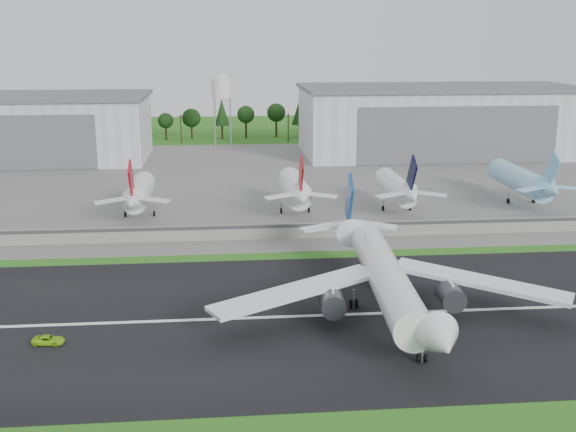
{
  "coord_description": "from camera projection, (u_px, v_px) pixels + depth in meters",
  "views": [
    {
      "loc": [
        -6.05,
        -96.77,
        43.77
      ],
      "look_at": [
        6.84,
        40.0,
        9.0
      ],
      "focal_mm": 45.0,
      "sensor_mm": 36.0,
      "label": 1
    }
  ],
  "objects": [
    {
      "name": "parked_jet_red_a",
      "position": [
        138.0,
        194.0,
        174.68
      ],
      "size": [
        7.36,
        31.29,
        16.67
      ],
      "color": "silver",
      "rests_on": "ground"
    },
    {
      "name": "runway_centerline",
      "position": [
        263.0,
        317.0,
        114.31
      ],
      "size": [
        220.0,
        1.0,
        0.02
      ],
      "primitive_type": "cube",
      "color": "white",
      "rests_on": "runway"
    },
    {
      "name": "ground",
      "position": [
        267.0,
        344.0,
        104.69
      ],
      "size": [
        600.0,
        600.0,
        0.0
      ],
      "primitive_type": "plane",
      "color": "#296A19",
      "rests_on": "ground"
    },
    {
      "name": "parked_jet_red_b",
      "position": [
        296.0,
        190.0,
        178.15
      ],
      "size": [
        7.36,
        31.29,
        16.91
      ],
      "color": "white",
      "rests_on": "ground"
    },
    {
      "name": "ground_vehicle",
      "position": [
        48.0,
        340.0,
        104.39
      ],
      "size": [
        4.79,
        2.56,
        1.28
      ],
      "primitive_type": "imported",
      "rotation": [
        0.0,
        0.0,
        1.47
      ],
      "color": "#95D919",
      "rests_on": "runway"
    },
    {
      "name": "hangar_west",
      "position": [
        9.0,
        128.0,
        253.73
      ],
      "size": [
        97.0,
        44.0,
        23.2
      ],
      "color": "silver",
      "rests_on": "ground"
    },
    {
      "name": "blast_fence",
      "position": [
        250.0,
        232.0,
        157.31
      ],
      "size": [
        240.0,
        0.61,
        3.5
      ],
      "color": "gray",
      "rests_on": "ground"
    },
    {
      "name": "runway",
      "position": [
        263.0,
        318.0,
        114.33
      ],
      "size": [
        320.0,
        60.0,
        0.1
      ],
      "primitive_type": "cube",
      "color": "black",
      "rests_on": "ground"
    },
    {
      "name": "utility_poles",
      "position": [
        235.0,
        143.0,
        297.72
      ],
      "size": [
        230.0,
        3.0,
        12.0
      ],
      "primitive_type": null,
      "color": "black",
      "rests_on": "ground"
    },
    {
      "name": "hangar_east",
      "position": [
        439.0,
        120.0,
        267.58
      ],
      "size": [
        102.0,
        47.0,
        25.2
      ],
      "color": "silver",
      "rests_on": "ground"
    },
    {
      "name": "main_airliner",
      "position": [
        387.0,
        286.0,
        114.52
      ],
      "size": [
        57.19,
        59.23,
        18.17
      ],
      "rotation": [
        0.0,
        0.0,
        3.08
      ],
      "color": "white",
      "rests_on": "runway"
    },
    {
      "name": "parked_jet_skyblue",
      "position": [
        525.0,
        181.0,
        188.52
      ],
      "size": [
        7.36,
        37.29,
        16.96
      ],
      "color": "#87C8EA",
      "rests_on": "ground"
    },
    {
      "name": "parked_jet_navy",
      "position": [
        399.0,
        188.0,
        180.54
      ],
      "size": [
        7.36,
        31.29,
        16.68
      ],
      "color": "white",
      "rests_on": "ground"
    },
    {
      "name": "treeline",
      "position": [
        234.0,
        138.0,
        312.2
      ],
      "size": [
        320.0,
        16.0,
        22.0
      ],
      "primitive_type": null,
      "color": "black",
      "rests_on": "ground"
    },
    {
      "name": "water_tower",
      "position": [
        222.0,
        85.0,
        276.76
      ],
      "size": [
        8.4,
        8.4,
        29.4
      ],
      "color": "#99999E",
      "rests_on": "ground"
    },
    {
      "name": "apron",
      "position": [
        241.0,
        181.0,
        220.49
      ],
      "size": [
        320.0,
        150.0,
        0.1
      ],
      "primitive_type": "cube",
      "color": "slate",
      "rests_on": "ground"
    }
  ]
}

